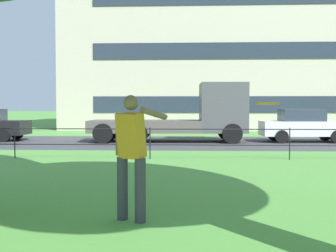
{
  "coord_description": "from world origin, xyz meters",
  "views": [
    {
      "loc": [
        -0.92,
        -0.28,
        1.67
      ],
      "look_at": [
        -1.43,
        9.74,
        1.22
      ],
      "focal_mm": 46.86,
      "sensor_mm": 36.0,
      "label": 1
    }
  ],
  "objects": [
    {
      "name": "street_strip",
      "position": [
        0.0,
        19.95,
        0.0
      ],
      "size": [
        80.0,
        7.7,
        0.01
      ],
      "primitive_type": "cube",
      "color": "#424247",
      "rests_on": "ground"
    },
    {
      "name": "park_fence",
      "position": [
        -0.0,
        13.49,
        0.67
      ],
      "size": [
        39.33,
        0.04,
        1.0
      ],
      "color": "black",
      "rests_on": "ground"
    },
    {
      "name": "person_thrower",
      "position": [
        -1.77,
        6.0,
        0.99
      ],
      "size": [
        0.75,
        0.69,
        1.83
      ],
      "color": "#383842",
      "rests_on": "ground"
    },
    {
      "name": "frisbee",
      "position": [
        0.0,
        5.0,
        1.7
      ],
      "size": [
        0.33,
        0.33,
        0.03
      ],
      "color": "orange"
    },
    {
      "name": "flatbed_truck_left",
      "position": [
        -0.86,
        20.32,
        1.22
      ],
      "size": [
        7.38,
        2.65,
        2.75
      ],
      "color": "#4C4C51",
      "rests_on": "ground"
    },
    {
      "name": "car_white_far_left",
      "position": [
        4.39,
        20.45,
        0.78
      ],
      "size": [
        4.04,
        1.9,
        1.54
      ],
      "color": "silver",
      "rests_on": "ground"
    },
    {
      "name": "apartment_building_background",
      "position": [
        6.07,
        37.08,
        7.38
      ],
      "size": [
        32.54,
        15.78,
        14.74
      ],
      "color": "beige",
      "rests_on": "ground"
    }
  ]
}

